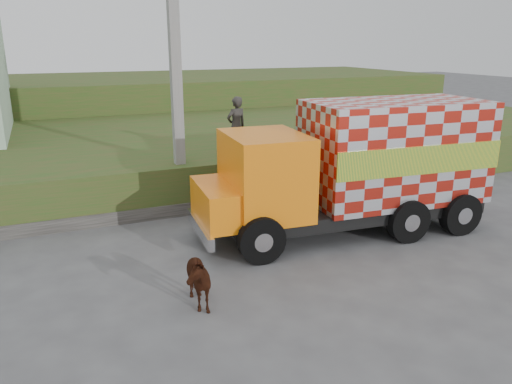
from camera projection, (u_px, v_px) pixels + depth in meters
name	position (u px, v px, depth m)	size (l,w,h in m)	color
ground	(272.00, 261.00, 12.11)	(120.00, 120.00, 0.00)	#474749
embankment	(170.00, 151.00, 20.69)	(40.00, 12.00, 1.50)	#2B551C
embankment_far	(123.00, 102.00, 31.02)	(40.00, 12.00, 3.00)	#2B551C
retaining_strip	(153.00, 211.00, 14.99)	(16.00, 0.50, 0.40)	#595651
utility_pole	(176.00, 78.00, 14.59)	(1.20, 0.30, 8.00)	gray
cargo_truck	(359.00, 166.00, 13.58)	(8.18, 3.31, 3.57)	black
cow	(193.00, 279.00, 9.92)	(0.62, 1.36, 1.15)	#381A0E
pedestrian	(236.00, 126.00, 16.15)	(0.70, 0.46, 1.92)	#332F2D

